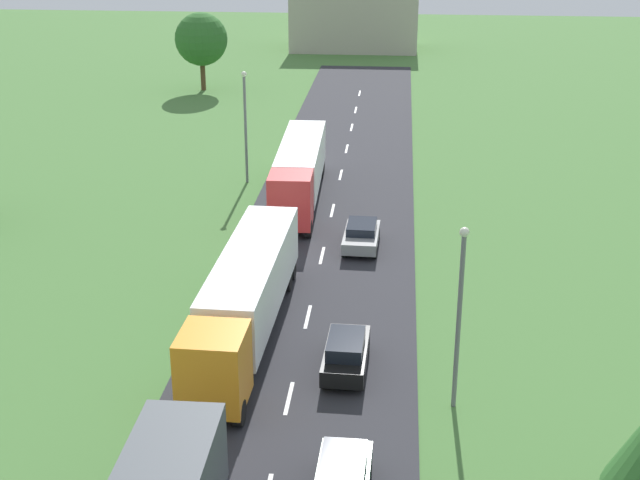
% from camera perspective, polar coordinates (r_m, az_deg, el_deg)
% --- Properties ---
extents(road, '(10.00, 140.00, 0.06)m').
position_cam_1_polar(road, '(34.66, -2.08, -10.48)').
color(road, '#2B2B30').
rests_on(road, ground).
extents(lane_marking_centre, '(0.16, 121.21, 0.01)m').
position_cam_1_polar(lane_marking_centre, '(32.59, -2.64, -12.74)').
color(lane_marking_centre, white).
rests_on(lane_marking_centre, road).
extents(truck_second, '(2.84, 14.91, 3.52)m').
position_cam_1_polar(truck_second, '(38.58, -4.79, -3.49)').
color(truck_second, orange).
rests_on(truck_second, road).
extents(truck_third, '(2.86, 14.09, 3.53)m').
position_cam_1_polar(truck_third, '(55.69, -1.35, 4.58)').
color(truck_third, red).
rests_on(truck_third, road).
extents(car_third, '(1.83, 4.26, 1.59)m').
position_cam_1_polar(car_third, '(36.35, 1.69, -7.28)').
color(car_third, black).
rests_on(car_third, road).
extents(car_fourth, '(1.97, 4.08, 1.40)m').
position_cam_1_polar(car_fourth, '(48.57, 2.69, 0.32)').
color(car_fourth, gray).
rests_on(car_fourth, road).
extents(lamppost_second, '(0.36, 0.36, 7.35)m').
position_cam_1_polar(lamppost_second, '(32.93, 8.99, -4.41)').
color(lamppost_second, slate).
rests_on(lamppost_second, ground).
extents(lamppost_third, '(0.36, 0.36, 7.52)m').
position_cam_1_polar(lamppost_third, '(59.07, -4.84, 7.65)').
color(lamppost_third, slate).
rests_on(lamppost_third, ground).
extents(tree_elm, '(5.11, 5.11, 7.53)m').
position_cam_1_polar(tree_elm, '(88.50, -7.67, 12.71)').
color(tree_elm, '#513823').
rests_on(tree_elm, ground).
extents(distant_building, '(15.37, 8.64, 7.78)m').
position_cam_1_polar(distant_building, '(111.97, 2.25, 14.19)').
color(distant_building, '#B2A899').
rests_on(distant_building, ground).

